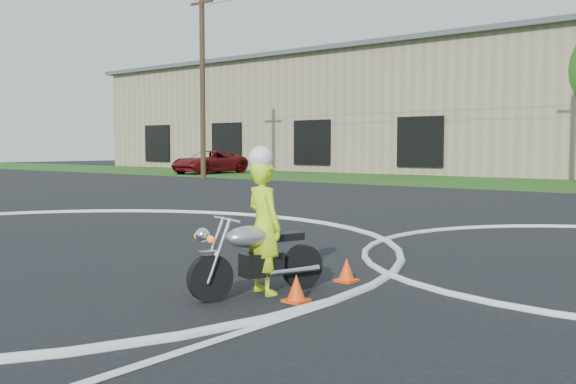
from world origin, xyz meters
The scene contains 7 objects.
grass_strip centered at (0.00, 27.00, 0.01)m, with size 120.00×10.00×0.02m, color #1E4714.
course_markings centered at (2.17, 4.35, 0.01)m, with size 19.05×19.05×0.12m.
primary_motorcycle centered at (5.11, 2.80, 0.44)m, with size 0.80×1.68×0.91m.
rider_primary_grp centered at (5.12, 2.94, 0.82)m, with size 0.64×0.52×1.69m.
pickup_grp centered at (-19.61, 25.88, 0.73)m, with size 2.56×5.32×1.46m.
traffic_cones centered at (6.05, 3.21, 0.14)m, with size 14.88×9.61×0.30m.
warehouse centered at (-18.00, 39.99, 4.16)m, with size 41.00×17.00×8.30m.
Camera 1 is at (9.91, -2.52, 1.67)m, focal length 40.00 mm.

